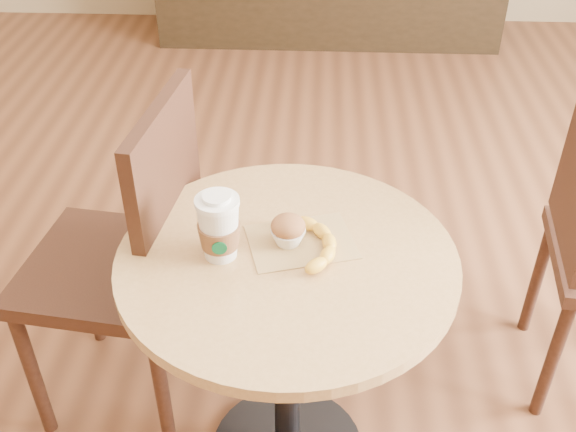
% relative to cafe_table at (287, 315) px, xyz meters
% --- Properties ---
extents(cafe_table, '(0.78, 0.78, 0.75)m').
position_rel_cafe_table_xyz_m(cafe_table, '(0.00, 0.00, 0.00)').
color(cafe_table, black).
rests_on(cafe_table, ground).
extents(chair_left, '(0.50, 0.50, 1.02)m').
position_rel_cafe_table_xyz_m(chair_left, '(-0.44, 0.21, -0.00)').
color(chair_left, '#361D13').
rests_on(chair_left, ground).
extents(kraft_bag, '(0.28, 0.24, 0.00)m').
position_rel_cafe_table_xyz_m(kraft_bag, '(0.03, 0.05, 0.19)').
color(kraft_bag, '#A3824F').
rests_on(kraft_bag, cafe_table).
extents(coffee_cup, '(0.10, 0.10, 0.16)m').
position_rel_cafe_table_xyz_m(coffee_cup, '(-0.15, -0.01, 0.26)').
color(coffee_cup, silver).
rests_on(coffee_cup, cafe_table).
extents(muffin, '(0.08, 0.08, 0.07)m').
position_rel_cafe_table_xyz_m(muffin, '(0.00, 0.04, 0.23)').
color(muffin, silver).
rests_on(muffin, kraft_bag).
extents(banana, '(0.22, 0.26, 0.03)m').
position_rel_cafe_table_xyz_m(banana, '(0.05, 0.02, 0.21)').
color(banana, gold).
rests_on(banana, kraft_bag).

